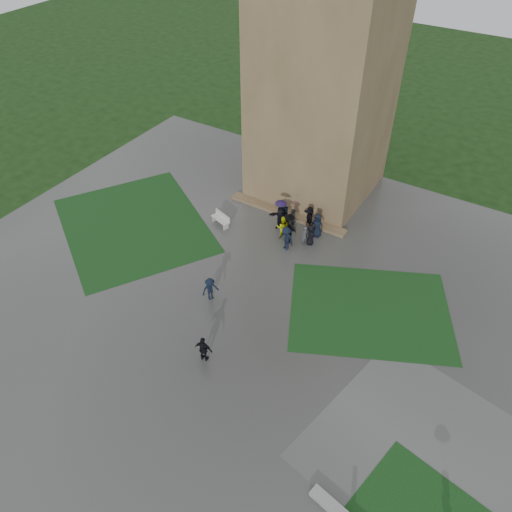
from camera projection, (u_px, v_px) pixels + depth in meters
The scene contains 10 objects.
ground at pixel (198, 308), 28.68m from camera, with size 120.00×120.00×0.00m, color black.
plaza at pixel (218, 287), 29.96m from camera, with size 34.00×34.00×0.02m, color #3B3B38.
lawn_inset_left at pixel (134, 225), 34.60m from camera, with size 11.00×9.00×0.01m, color #123515.
lawn_inset_right at pixel (370, 310), 28.52m from camera, with size 9.00×7.00×0.01m, color #123515.
tower at pixel (325, 69), 32.44m from camera, with size 8.00×8.00×18.00m, color brown.
tower_plinth at pixel (287, 214), 35.42m from camera, with size 9.00×0.80×0.22m, color brown.
bench at pixel (221, 219), 34.35m from camera, with size 1.63×0.94×0.90m.
visitor_cluster at pixel (294, 222), 33.18m from camera, with size 3.76×4.02×2.46m.
pedestrian_mid at pixel (210, 289), 28.73m from camera, with size 1.00×0.51×1.54m, color black.
pedestrian_near at pixel (204, 349), 25.38m from camera, with size 0.96×0.55×1.64m, color black.
Camera 1 is at (13.16, -15.04, 21.06)m, focal length 35.00 mm.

